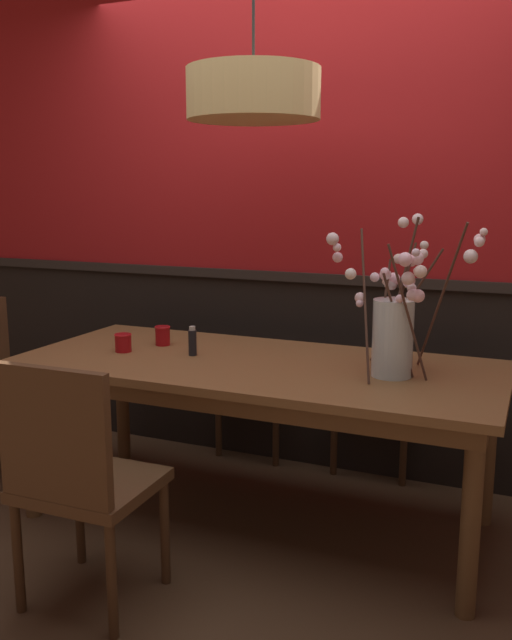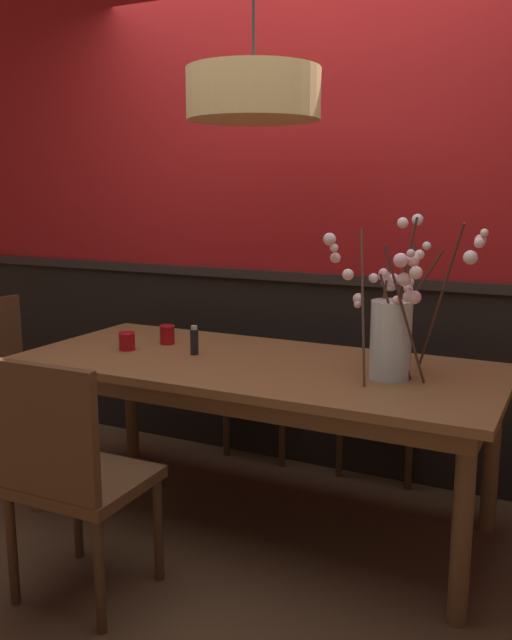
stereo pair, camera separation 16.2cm
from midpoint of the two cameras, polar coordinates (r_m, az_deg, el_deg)
ground_plane at (r=3.24m, az=-1.49°, el=-16.41°), size 24.00×24.00×0.00m
back_wall at (r=3.59m, az=3.53°, el=9.01°), size 5.42×0.14×2.75m
dining_table at (r=2.99m, az=-1.55°, el=-4.96°), size 2.11×0.92×0.75m
chair_far_side_right at (r=3.71m, az=9.23°, el=-4.35°), size 0.43×0.41×0.92m
chair_far_side_left at (r=3.90m, az=-0.51°, el=-3.27°), size 0.42×0.40×0.96m
chair_near_side_left at (r=2.51m, az=-16.68°, el=-12.33°), size 0.46×0.42×0.92m
vase_with_blossoms at (r=2.74m, az=10.01°, el=-0.38°), size 0.58×0.51×0.65m
candle_holder_nearer_center at (r=3.22m, az=-12.55°, el=-1.88°), size 0.08×0.08×0.08m
candle_holder_nearer_edge at (r=3.32m, az=-9.26°, el=-1.31°), size 0.08×0.08×0.09m
condiment_bottle at (r=3.09m, az=-6.87°, el=-1.83°), size 0.04×0.04×0.13m
pendant_lamp at (r=2.91m, az=-1.93°, el=18.47°), size 0.55×0.55×0.99m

